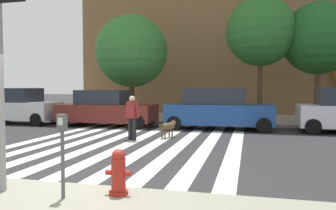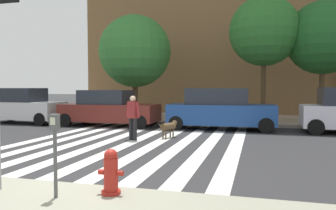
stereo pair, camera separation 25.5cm
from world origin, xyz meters
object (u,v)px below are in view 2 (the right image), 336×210
Objects in this scene: fire_hydrant at (111,172)px; street_tree_middle at (264,31)px; pedestrian_dog_walker at (133,115)px; street_tree_further at (323,38)px; parking_meter_second_along at (55,144)px; parked_car_third_in_line at (220,109)px; parked_car_near_curb at (24,106)px; parked_car_behind_first at (109,109)px; street_tree_nearest at (135,51)px; dog_on_leash at (169,126)px.

fire_hydrant is 0.12× the size of street_tree_middle.
street_tree_middle reaches higher than pedestrian_dog_walker.
parking_meter_second_along is at bearing -114.50° from street_tree_further.
fire_hydrant is 10.45m from parked_car_third_in_line.
parked_car_near_curb is (-9.20, 10.81, -0.12)m from parking_meter_second_along.
parked_car_near_curb reaches higher than fire_hydrant.
street_tree_further is at bearing 67.71° from fire_hydrant.
street_tree_further is 11.01m from pedestrian_dog_walker.
parked_car_behind_first is 2.98× the size of pedestrian_dog_walker.
parked_car_behind_first is (-4.13, 10.81, -0.16)m from parking_meter_second_along.
fire_hydrant is 14.44m from parked_car_near_curb.
pedestrian_dog_walker is (-7.59, -7.14, -3.55)m from street_tree_further.
street_tree_nearest is (0.26, 3.06, 3.20)m from parked_car_behind_first.
street_tree_middle is at bearing 12.26° from parked_car_near_curb.
pedestrian_dog_walker is (-4.69, -6.81, -3.94)m from street_tree_middle.
street_tree_nearest is (5.33, 3.06, 3.16)m from parked_car_near_curb.
parked_car_third_in_line is at bearing -29.75° from street_tree_nearest.
parked_car_near_curb is at bearing -168.79° from street_tree_further.
street_tree_nearest reaches higher than dog_on_leash.
street_tree_further reaches higher than parked_car_third_in_line.
fire_hydrant is 0.76× the size of dog_on_leash.
parking_meter_second_along is 15.64m from street_tree_further.
parked_car_near_curb is 0.71× the size of street_tree_nearest.
street_tree_further is at bearing 65.50° from parking_meter_second_along.
fire_hydrant is 0.13× the size of street_tree_nearest.
parked_car_behind_first is 4.88× the size of dog_on_leash.
street_tree_further is (4.84, 3.08, 3.54)m from parked_car_third_in_line.
pedestrian_dog_walker reaches higher than fire_hydrant.
street_tree_middle reaches higher than parked_car_behind_first.
parked_car_near_curb is 10.68m from parked_car_third_in_line.
fire_hydrant is at bearing -82.70° from dog_on_leash.
dog_on_leash is (-6.47, -6.21, -4.03)m from street_tree_further.
parked_car_behind_first is at bearing 141.88° from dog_on_leash.
parked_car_near_curb is at bearing -150.16° from street_tree_nearest.
parked_car_behind_first reaches higher than parking_meter_second_along.
parking_meter_second_along is 10.91m from parked_car_third_in_line.
parked_car_third_in_line is 0.75× the size of street_tree_middle.
parked_car_third_in_line is at bearing -147.54° from street_tree_further.
dog_on_leash is at bearing -19.07° from parked_car_near_curb.
pedestrian_dog_walker is at bearing -136.75° from street_tree_further.
street_tree_middle is 3.99× the size of pedestrian_dog_walker.
street_tree_nearest is 3.69× the size of pedestrian_dog_walker.
parking_meter_second_along is at bearing -88.97° from dog_on_leash.
parked_car_near_curb is at bearing 152.88° from pedestrian_dog_walker.
parked_car_near_curb is (-9.99, 10.42, 0.39)m from fire_hydrant.
street_tree_nearest is (-3.87, 13.87, 3.04)m from parking_meter_second_along.
parking_meter_second_along is 1.36× the size of dog_on_leash.
fire_hydrant is at bearing -46.19° from parked_car_near_curb.
parked_car_near_curb is 0.87× the size of parked_car_third_in_line.
street_tree_nearest is at bearing 177.54° from street_tree_middle.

